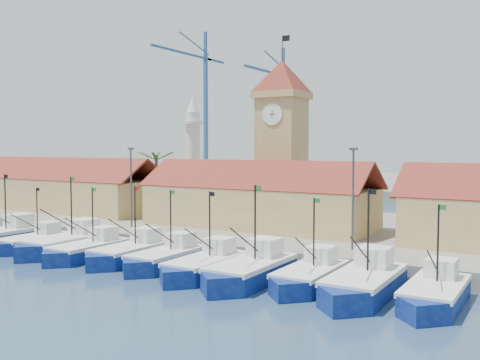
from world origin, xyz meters
The scene contains 21 objects.
ground centered at (0.00, 0.00, 0.00)m, with size 400.00×400.00×0.00m, color navy.
quay centered at (0.00, 24.00, 0.75)m, with size 140.00×32.00×1.50m, color gray.
terminal centered at (0.00, 110.00, 1.00)m, with size 240.00×80.00×2.00m, color gray.
boat_1 centered at (-16.98, 2.36, 0.70)m, with size 3.25×8.91×6.74m.
boat_2 centered at (-12.48, 2.78, 0.83)m, with size 3.89×10.65×8.06m.
boat_3 centered at (-8.57, 2.02, 0.74)m, with size 3.43×9.40×7.12m.
boat_4 centered at (-4.11, 3.00, 0.76)m, with size 3.54×9.71×7.34m.
boat_5 centered at (0.15, 2.92, 0.74)m, with size 3.46×9.48×7.17m.
boat_6 centered at (4.88, 2.09, 0.75)m, with size 3.52×9.65×7.30m.
boat_7 centered at (9.11, 2.16, 0.83)m, with size 3.87×10.60×8.02m.
boat_8 centered at (13.65, 3.33, 0.73)m, with size 3.42×9.37×7.09m.
boat_9 centered at (17.98, 2.84, 0.83)m, with size 3.88×10.63×8.05m.
boat_10 centered at (22.72, 3.11, 0.74)m, with size 3.43×9.40×7.11m.
hall_left centered at (-32.00, 20.00, 3.99)m, with size 31.20×10.13×7.61m.
hall_center centered at (0.00, 20.00, 3.99)m, with size 27.04×10.13×7.61m.
clock_tower centered at (0.00, 26.00, 11.96)m, with size 5.80×5.80×22.70m.
minaret centered at (-15.00, 28.00, 9.73)m, with size 3.00×3.00×16.30m.
palm_tree centered at (-20.00, 26.00, 6.25)m, with size 5.60×5.03×8.39m.
lamp_posts centered at (0.50, 12.00, 6.48)m, with size 80.70×0.25×9.03m.
crane_blue_far centered at (-63.94, 100.27, 26.39)m, with size 1.00×35.17×43.57m.
crane_blue_near centered at (-40.64, 106.55, 22.77)m, with size 1.00×32.11×37.51m.
Camera 1 is at (29.61, -33.30, 10.53)m, focal length 40.00 mm.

